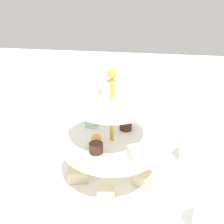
{
  "coord_description": "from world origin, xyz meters",
  "views": [
    {
      "loc": [
        -0.51,
        -0.07,
        0.45
      ],
      "look_at": [
        0.0,
        0.0,
        0.18
      ],
      "focal_mm": 42.59,
      "sensor_mm": 36.0,
      "label": 1
    }
  ],
  "objects_px": {
    "butter_knife_left": "(98,120)",
    "tiered_serving_stand": "(112,150)",
    "water_glass_short_left": "(210,219)",
    "water_glass_mid_back": "(192,149)",
    "water_glass_tall_right": "(10,159)"
  },
  "relations": [
    {
      "from": "water_glass_short_left",
      "to": "water_glass_mid_back",
      "type": "xyz_separation_m",
      "value": [
        0.22,
        0.01,
        0.01
      ]
    },
    {
      "from": "water_glass_tall_right",
      "to": "water_glass_mid_back",
      "type": "distance_m",
      "value": 0.46
    },
    {
      "from": "water_glass_mid_back",
      "to": "water_glass_tall_right",
      "type": "bearing_deg",
      "value": 106.29
    },
    {
      "from": "tiered_serving_stand",
      "to": "water_glass_tall_right",
      "type": "relative_size",
      "value": 2.52
    },
    {
      "from": "water_glass_short_left",
      "to": "butter_knife_left",
      "type": "height_order",
      "value": "water_glass_short_left"
    },
    {
      "from": "butter_knife_left",
      "to": "water_glass_tall_right",
      "type": "bearing_deg",
      "value": 42.84
    },
    {
      "from": "tiered_serving_stand",
      "to": "water_glass_short_left",
      "type": "distance_m",
      "value": 0.25
    },
    {
      "from": "tiered_serving_stand",
      "to": "water_glass_short_left",
      "type": "height_order",
      "value": "tiered_serving_stand"
    },
    {
      "from": "water_glass_short_left",
      "to": "butter_knife_left",
      "type": "relative_size",
      "value": 0.43
    },
    {
      "from": "water_glass_tall_right",
      "to": "butter_knife_left",
      "type": "relative_size",
      "value": 0.67
    },
    {
      "from": "tiered_serving_stand",
      "to": "water_glass_mid_back",
      "type": "height_order",
      "value": "tiered_serving_stand"
    },
    {
      "from": "butter_knife_left",
      "to": "tiered_serving_stand",
      "type": "bearing_deg",
      "value": 86.48
    },
    {
      "from": "tiered_serving_stand",
      "to": "water_glass_tall_right",
      "type": "height_order",
      "value": "tiered_serving_stand"
    },
    {
      "from": "water_glass_tall_right",
      "to": "water_glass_short_left",
      "type": "xyz_separation_m",
      "value": [
        -0.1,
        -0.45,
        -0.02
      ]
    },
    {
      "from": "tiered_serving_stand",
      "to": "water_glass_short_left",
      "type": "xyz_separation_m",
      "value": [
        -0.13,
        -0.21,
        -0.05
      ]
    }
  ]
}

